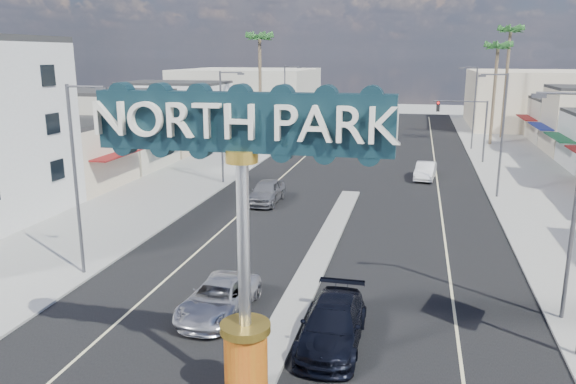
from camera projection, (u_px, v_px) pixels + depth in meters
The scene contains 24 objects.
ground at pixel (353, 190), 43.53m from camera, with size 160.00×160.00×0.00m, color gray.
road at pixel (353, 190), 43.53m from camera, with size 20.00×120.00×0.01m, color black.
median_island at pixel (316, 262), 28.37m from camera, with size 1.30×30.00×0.16m, color gray.
sidewalk_left at pixel (184, 181), 46.57m from camera, with size 8.00×120.00×0.12m, color gray.
sidewalk_right at pixel (546, 200), 40.47m from camera, with size 8.00×120.00×0.12m, color gray.
storefront_row_left at pixel (145, 124), 60.34m from camera, with size 12.00×42.00×6.00m, color beige.
backdrop_far_left at pixel (249, 94), 89.95m from camera, with size 20.00×20.00×8.00m, color #B7B29E.
backdrop_far_right at pixel (543, 99), 80.38m from camera, with size 20.00×20.00×8.00m, color beige.
gateway_sign at pixel (243, 215), 15.60m from camera, with size 8.20×1.50×9.15m.
traffic_signal_left at pixel (280, 114), 57.76m from camera, with size 5.09×0.45×6.00m.
traffic_signal_right at pixel (466, 119), 53.76m from camera, with size 5.09×0.45×6.00m.
streetlight_l_near at pixel (78, 171), 25.67m from camera, with size 2.03×0.22×9.00m.
streetlight_l_mid at pixel (223, 122), 44.59m from camera, with size 2.03×0.22×9.00m.
streetlight_l_far at pixel (286, 100), 65.41m from camera, with size 2.03×0.22×9.00m.
streetlight_r_near at pixel (572, 196), 21.13m from camera, with size 2.03×0.22×9.00m.
streetlight_r_mid at pixel (500, 129), 40.05m from camera, with size 2.03×0.22×9.00m.
streetlight_r_far at pixel (473, 104), 60.87m from camera, with size 2.03×0.22×9.00m.
palm_left_far at pixel (260, 43), 62.54m from camera, with size 2.60×2.60×13.10m.
palm_right_mid at pixel (498, 51), 62.78m from camera, with size 2.60×2.60×12.10m.
palm_right_far at pixel (510, 36), 67.59m from camera, with size 2.60×2.60×14.10m.
suv_left at pixel (219, 298), 22.65m from camera, with size 2.29×4.97×1.38m, color silver.
suv_right at pixel (332, 325), 20.28m from camera, with size 2.16×5.31×1.54m, color black.
car_parked_left at pixel (266, 192), 39.70m from camera, with size 1.93×4.80×1.64m, color slate.
car_parked_right at pixel (425, 171), 47.28m from camera, with size 1.52×4.37×1.44m, color silver.
Camera 1 is at (4.59, -12.35, 10.28)m, focal length 35.00 mm.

